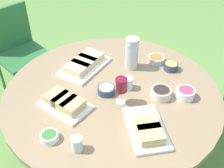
% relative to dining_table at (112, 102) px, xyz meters
% --- Properties ---
extents(ground_plane, '(40.00, 40.00, 0.00)m').
position_rel_dining_table_xyz_m(ground_plane, '(0.00, 0.00, -0.65)').
color(ground_plane, '#668E42').
extents(dining_table, '(1.43, 1.43, 0.75)m').
position_rel_dining_table_xyz_m(dining_table, '(0.00, 0.00, 0.00)').
color(dining_table, '#4C4C51').
rests_on(dining_table, ground_plane).
extents(chair_near_right, '(0.54, 0.52, 0.89)m').
position_rel_dining_table_xyz_m(chair_near_right, '(-0.35, -1.27, -0.13)').
color(chair_near_right, '#2D6B38').
rests_on(chair_near_right, ground_plane).
extents(water_pitcher, '(0.10, 0.10, 0.24)m').
position_rel_dining_table_xyz_m(water_pitcher, '(-0.31, -0.02, 0.22)').
color(water_pitcher, silver).
rests_on(water_pitcher, dining_table).
extents(wine_glass, '(0.07, 0.07, 0.18)m').
position_rel_dining_table_xyz_m(wine_glass, '(0.07, 0.10, 0.23)').
color(wine_glass, silver).
rests_on(wine_glass, dining_table).
extents(platter_bread_main, '(0.40, 0.38, 0.07)m').
position_rel_dining_table_xyz_m(platter_bread_main, '(0.21, 0.35, 0.13)').
color(platter_bread_main, white).
rests_on(platter_bread_main, dining_table).
extents(platter_charcuterie, '(0.23, 0.32, 0.08)m').
position_rel_dining_table_xyz_m(platter_charcuterie, '(0.28, -0.17, 0.13)').
color(platter_charcuterie, white).
rests_on(platter_charcuterie, dining_table).
extents(platter_sandwich_side, '(0.39, 0.24, 0.07)m').
position_rel_dining_table_xyz_m(platter_sandwich_side, '(-0.13, -0.31, 0.13)').
color(platter_sandwich_side, white).
rests_on(platter_sandwich_side, dining_table).
extents(bowl_fries, '(0.10, 0.10, 0.05)m').
position_rel_dining_table_xyz_m(bowl_fries, '(-0.43, 0.24, 0.13)').
color(bowl_fries, '#334256').
rests_on(bowl_fries, dining_table).
extents(bowl_salad, '(0.10, 0.10, 0.04)m').
position_rel_dining_table_xyz_m(bowl_salad, '(0.52, -0.09, 0.12)').
color(bowl_salad, white).
rests_on(bowl_salad, dining_table).
extents(bowl_olives, '(0.13, 0.13, 0.06)m').
position_rel_dining_table_xyz_m(bowl_olives, '(-0.11, 0.30, 0.13)').
color(bowl_olives, beige).
rests_on(bowl_olives, dining_table).
extents(bowl_dip_red, '(0.12, 0.12, 0.06)m').
position_rel_dining_table_xyz_m(bowl_dip_red, '(-0.18, 0.43, 0.13)').
color(bowl_dip_red, white).
rests_on(bowl_dip_red, dining_table).
extents(bowl_dip_cream, '(0.12, 0.12, 0.05)m').
position_rel_dining_table_xyz_m(bowl_dip_cream, '(0.03, -0.02, 0.12)').
color(bowl_dip_cream, '#334256').
rests_on(bowl_dip_cream, dining_table).
extents(bowl_roasted_veg, '(0.13, 0.13, 0.04)m').
position_rel_dining_table_xyz_m(bowl_roasted_veg, '(-0.47, 0.11, 0.12)').
color(bowl_roasted_veg, silver).
rests_on(bowl_roasted_veg, dining_table).
extents(cup_water_near, '(0.07, 0.07, 0.08)m').
position_rel_dining_table_xyz_m(cup_water_near, '(-0.08, 0.07, 0.14)').
color(cup_water_near, silver).
rests_on(cup_water_near, dining_table).
extents(cup_water_far, '(0.06, 0.06, 0.09)m').
position_rel_dining_table_xyz_m(cup_water_far, '(0.50, 0.08, 0.14)').
color(cup_water_far, silver).
rests_on(cup_water_far, dining_table).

